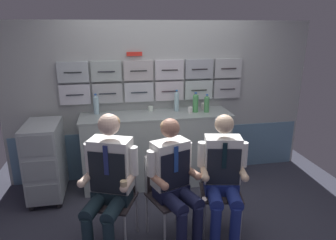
# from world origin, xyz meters

# --- Properties ---
(ground) EXTENTS (4.80, 4.80, 0.04)m
(ground) POSITION_xyz_m (0.00, 0.00, -0.02)
(ground) COLOR #353643
(galley_bulkhead) EXTENTS (4.20, 0.14, 2.15)m
(galley_bulkhead) POSITION_xyz_m (-0.01, 1.37, 1.07)
(galley_bulkhead) COLOR #AAAEAC
(galley_bulkhead) RESTS_ON ground
(galley_counter) EXTENTS (1.96, 0.53, 0.98)m
(galley_counter) POSITION_xyz_m (-0.12, 1.09, 0.49)
(galley_counter) COLOR #A6B1AF
(galley_counter) RESTS_ON ground
(service_trolley) EXTENTS (0.40, 0.65, 0.97)m
(service_trolley) POSITION_xyz_m (-1.52, 0.94, 0.52)
(service_trolley) COLOR black
(service_trolley) RESTS_ON ground
(folding_chair_left) EXTENTS (0.52, 0.52, 0.86)m
(folding_chair_left) POSITION_xyz_m (-0.69, 0.05, 0.54)
(folding_chair_left) COLOR #A8AAAF
(folding_chair_left) RESTS_ON ground
(crew_member_left) EXTENTS (0.58, 0.71, 1.33)m
(crew_member_left) POSITION_xyz_m (-0.74, -0.10, 0.74)
(crew_member_left) COLOR black
(crew_member_left) RESTS_ON ground
(folding_chair_right) EXTENTS (0.52, 0.52, 0.86)m
(folding_chair_right) POSITION_xyz_m (-0.19, 0.02, 0.54)
(folding_chair_right) COLOR #A8AAAF
(folding_chair_right) RESTS_ON ground
(crew_member_right) EXTENTS (0.53, 0.66, 1.26)m
(crew_member_right) POSITION_xyz_m (-0.13, -0.13, 0.70)
(crew_member_right) COLOR black
(crew_member_right) RESTS_ON ground
(folding_chair_near_trolley) EXTENTS (0.47, 0.47, 0.86)m
(folding_chair_near_trolley) POSITION_xyz_m (0.38, 0.01, 0.54)
(folding_chair_near_trolley) COLOR #A8AAAF
(folding_chair_near_trolley) RESTS_ON ground
(crew_member_near_trolley) EXTENTS (0.50, 0.65, 1.28)m
(crew_member_near_trolley) POSITION_xyz_m (0.35, -0.14, 0.71)
(crew_member_near_trolley) COLOR black
(crew_member_near_trolley) RESTS_ON ground
(water_bottle_clear) EXTENTS (0.07, 0.07, 0.27)m
(water_bottle_clear) POSITION_xyz_m (0.41, 1.10, 1.11)
(water_bottle_clear) COLOR #4FA45B
(water_bottle_clear) RESTS_ON galley_counter
(sparkling_bottle_green) EXTENTS (0.07, 0.07, 0.27)m
(sparkling_bottle_green) POSITION_xyz_m (-0.89, 1.24, 1.11)
(sparkling_bottle_green) COLOR silver
(sparkling_bottle_green) RESTS_ON galley_counter
(water_bottle_tall) EXTENTS (0.06, 0.06, 0.29)m
(water_bottle_tall) POSITION_xyz_m (0.17, 1.19, 1.12)
(water_bottle_tall) COLOR #ABD3DB
(water_bottle_tall) RESTS_ON galley_counter
(water_bottle_short) EXTENTS (0.07, 0.07, 0.24)m
(water_bottle_short) POSITION_xyz_m (0.55, 1.06, 1.09)
(water_bottle_short) COLOR #4F9B5A
(water_bottle_short) RESTS_ON galley_counter
(coffee_cup_white) EXTENTS (0.07, 0.07, 0.09)m
(coffee_cup_white) POSITION_xyz_m (0.55, 1.19, 1.03)
(coffee_cup_white) COLOR silver
(coffee_cup_white) RESTS_ON galley_counter
(paper_cup_blue) EXTENTS (0.07, 0.07, 0.08)m
(paper_cup_blue) POSITION_xyz_m (-0.70, 0.91, 1.02)
(paper_cup_blue) COLOR navy
(paper_cup_blue) RESTS_ON galley_counter
(espresso_cup_small) EXTENTS (0.07, 0.07, 0.06)m
(espresso_cup_small) POSITION_xyz_m (-0.17, 1.26, 1.01)
(espresso_cup_small) COLOR white
(espresso_cup_small) RESTS_ON galley_counter
(paper_cup_tan) EXTENTS (0.06, 0.06, 0.08)m
(paper_cup_tan) POSITION_xyz_m (0.33, 1.06, 1.02)
(paper_cup_tan) COLOR white
(paper_cup_tan) RESTS_ON galley_counter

